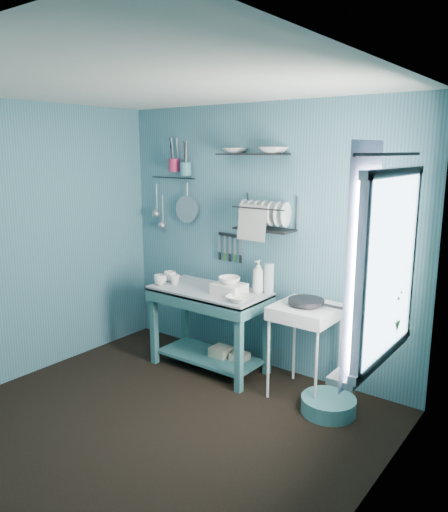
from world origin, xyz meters
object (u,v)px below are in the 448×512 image
Objects in this scene: mug_right at (170,276)px; storage_tin_small at (240,363)px; potted_plant at (381,312)px; floor_basin at (328,405)px; wash_tub at (229,289)px; utensil_cup_magenta at (174,165)px; soap_bottle at (258,276)px; work_counter at (209,329)px; dish_rack at (265,213)px; mug_left at (160,280)px; frying_pan at (306,301)px; water_bottle at (269,278)px; hotplate_stand at (304,351)px; storage_tin_large at (221,358)px; mug_mid at (175,280)px; utensil_cup_teal at (186,169)px; colander at (187,209)px.

storage_tin_small is (0.80, 0.08, -0.74)m from mug_right.
potted_plant reaches higher than floor_basin.
potted_plant is (1.54, -0.43, 0.20)m from wash_tub.
utensil_cup_magenta is 2.76m from potted_plant.
work_counter is at bearing -154.54° from soap_bottle.
dish_rack is at bearing 56.55° from storage_tin_small.
mug_left is 0.61× the size of storage_tin_small.
storage_tin_small is (-0.69, 0.02, -0.74)m from frying_pan.
mug_right is at bearing -179.91° from work_counter.
water_bottle is 0.35× the size of hotplate_stand.
potted_plant is 2.00m from storage_tin_large.
utensil_cup_magenta is 2.10m from storage_tin_small.
mug_right is (-0.02, 0.16, 0.00)m from mug_left.
dish_rack is 1.25× the size of floor_basin.
hotplate_stand is 1.83× the size of floor_basin.
potted_plant is (1.36, -0.72, -0.47)m from dish_rack.
wash_tub is (0.63, 0.04, 0.00)m from mug_mid.
dish_rack reaches higher than storage_tin_large.
hotplate_stand is at bearing -13.82° from soap_bottle.
wash_tub is at bearing 10.86° from mug_left.
utensil_cup_magenta is at bearing 123.09° from mug_right.
hotplate_stand is (0.74, 0.08, -0.44)m from wash_tub.
storage_tin_large is at bearing -18.72° from utensil_cup_magenta.
potted_plant is at bearing -27.82° from water_bottle.
wash_tub is 0.64× the size of potted_plant.
dish_rack is at bearing -2.91° from utensil_cup_teal.
water_bottle is at bearing 32.47° from storage_tin_small.
mug_left is 1.00× the size of mug_right.
soap_bottle is 0.90m from storage_tin_large.
utensil_cup_magenta is at bearing 155.55° from work_counter.
mug_left is 0.95× the size of utensil_cup_magenta.
storage_tin_small is (-0.13, -0.20, -1.42)m from dish_rack.
utensil_cup_magenta reaches higher than soap_bottle.
utensil_cup_magenta is (-1.70, 0.26, 1.52)m from hotplate_stand.
soap_bottle is 1.07× the size of colander.
mug_left and mug_right have the same top height.
mug_mid is at bearing 179.09° from floor_basin.
frying_pan is 1.36× the size of storage_tin_large.
potted_plant is at bearing -7.27° from mug_left.
hotplate_stand is at bearing -1.61° from storage_tin_small.
frying_pan is at bearing -8.85° from utensil_cup_magenta.
utensil_cup_teal is at bearing 114.53° from mug_mid.
utensil_cup_magenta is 0.59× the size of storage_tin_large.
wash_tub is 1.00× the size of colander.
floor_basin is (0.77, -0.31, -0.87)m from water_bottle.
utensil_cup_teal is at bearing 99.73° from mug_right.
storage_tin_large is (0.10, 0.05, -0.29)m from work_counter.
mug_right is 0.44× the size of water_bottle.
storage_tin_small is at bearing 170.48° from floor_basin.
storage_tin_large is (-0.33, -0.23, -1.41)m from dish_rack.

